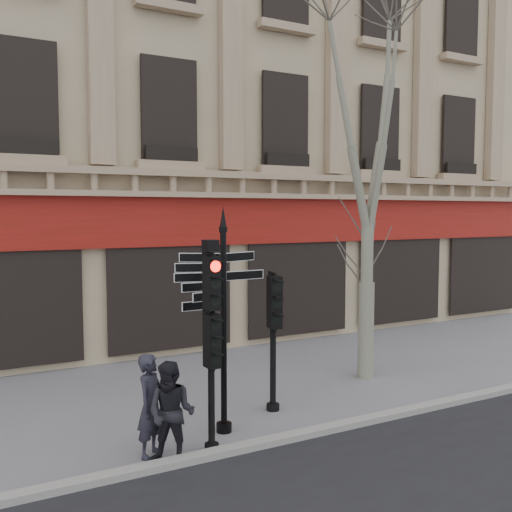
{
  "coord_description": "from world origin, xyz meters",
  "views": [
    {
      "loc": [
        -5.13,
        -9.34,
        3.85
      ],
      "look_at": [
        0.24,
        0.6,
        2.97
      ],
      "focal_mm": 40.0,
      "sensor_mm": 36.0,
      "label": 1
    }
  ],
  "objects_px": {
    "fingerpost": "(223,282)",
    "plane_tree": "(369,114)",
    "traffic_signal_secondary": "(273,317)",
    "traffic_signal_main": "(211,319)",
    "pedestrian_a": "(151,405)",
    "pedestrian_b": "(171,413)"
  },
  "relations": [
    {
      "from": "traffic_signal_secondary",
      "to": "fingerpost",
      "type": "bearing_deg",
      "value": -144.64
    },
    {
      "from": "fingerpost",
      "to": "traffic_signal_main",
      "type": "relative_size",
      "value": 1.16
    },
    {
      "from": "traffic_signal_secondary",
      "to": "plane_tree",
      "type": "relative_size",
      "value": 0.31
    },
    {
      "from": "traffic_signal_secondary",
      "to": "pedestrian_a",
      "type": "relative_size",
      "value": 1.61
    },
    {
      "from": "pedestrian_a",
      "to": "traffic_signal_main",
      "type": "bearing_deg",
      "value": -61.71
    },
    {
      "from": "traffic_signal_main",
      "to": "plane_tree",
      "type": "bearing_deg",
      "value": 20.51
    },
    {
      "from": "pedestrian_a",
      "to": "pedestrian_b",
      "type": "relative_size",
      "value": 1.03
    },
    {
      "from": "plane_tree",
      "to": "pedestrian_a",
      "type": "xyz_separation_m",
      "value": [
        -5.74,
        -1.78,
        -5.23
      ]
    },
    {
      "from": "traffic_signal_secondary",
      "to": "traffic_signal_main",
      "type": "bearing_deg",
      "value": -134.16
    },
    {
      "from": "fingerpost",
      "to": "traffic_signal_secondary",
      "type": "relative_size",
      "value": 1.5
    },
    {
      "from": "traffic_signal_main",
      "to": "pedestrian_b",
      "type": "height_order",
      "value": "traffic_signal_main"
    },
    {
      "from": "traffic_signal_main",
      "to": "traffic_signal_secondary",
      "type": "height_order",
      "value": "traffic_signal_main"
    },
    {
      "from": "traffic_signal_secondary",
      "to": "pedestrian_b",
      "type": "distance_m",
      "value": 3.06
    },
    {
      "from": "fingerpost",
      "to": "traffic_signal_main",
      "type": "bearing_deg",
      "value": -120.64
    },
    {
      "from": "traffic_signal_main",
      "to": "plane_tree",
      "type": "height_order",
      "value": "plane_tree"
    },
    {
      "from": "plane_tree",
      "to": "traffic_signal_main",
      "type": "bearing_deg",
      "value": -156.85
    },
    {
      "from": "pedestrian_a",
      "to": "traffic_signal_secondary",
      "type": "bearing_deg",
      "value": -26.26
    },
    {
      "from": "traffic_signal_main",
      "to": "pedestrian_a",
      "type": "distance_m",
      "value": 1.64
    },
    {
      "from": "pedestrian_a",
      "to": "pedestrian_b",
      "type": "distance_m",
      "value": 0.47
    },
    {
      "from": "traffic_signal_main",
      "to": "pedestrian_b",
      "type": "xyz_separation_m",
      "value": [
        -0.73,
        -0.15,
        -1.36
      ]
    },
    {
      "from": "fingerpost",
      "to": "plane_tree",
      "type": "bearing_deg",
      "value": 26.79
    },
    {
      "from": "pedestrian_a",
      "to": "fingerpost",
      "type": "bearing_deg",
      "value": -30.33
    }
  ]
}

